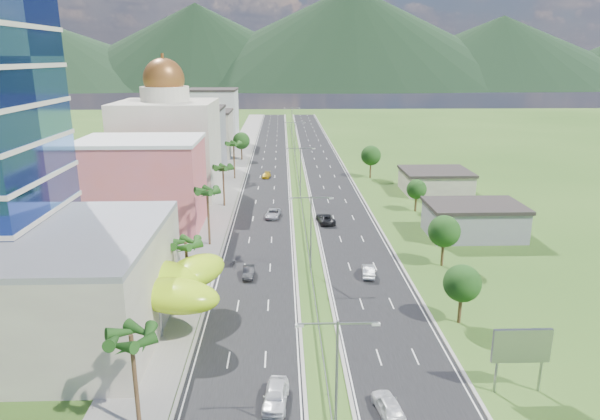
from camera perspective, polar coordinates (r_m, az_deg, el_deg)
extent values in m
plane|color=#2D5119|center=(65.76, 1.61, -10.07)|extent=(500.00, 500.00, 0.00)
cube|color=black|center=(151.75, -3.32, 5.04)|extent=(11.00, 260.00, 0.04)
cube|color=black|center=(152.13, 2.36, 5.08)|extent=(11.00, 260.00, 0.04)
cube|color=gray|center=(152.27, -6.91, 5.00)|extent=(7.00, 260.00, 0.12)
cube|color=gray|center=(134.01, -0.27, 3.85)|extent=(0.08, 216.00, 0.28)
cube|color=gray|center=(234.70, -1.02, 9.06)|extent=(0.10, 0.12, 0.70)
cylinder|color=gray|center=(41.42, 3.90, -18.48)|extent=(0.20, 0.20, 11.00)
cube|color=gray|center=(38.55, 1.87, -12.05)|extent=(2.88, 0.12, 0.12)
cube|color=gray|center=(38.83, 6.21, -11.92)|extent=(2.88, 0.12, 0.12)
cube|color=silver|center=(38.54, -0.07, -12.22)|extent=(0.60, 0.25, 0.18)
cube|color=silver|center=(39.07, 8.11, -11.97)|extent=(0.60, 0.25, 0.18)
cylinder|color=gray|center=(72.90, 1.16, -2.71)|extent=(0.20, 0.20, 11.00)
cube|color=gray|center=(71.31, 0.03, 1.31)|extent=(2.88, 0.12, 0.12)
cube|color=gray|center=(71.47, 2.34, 1.33)|extent=(2.88, 0.12, 0.12)
cube|color=silver|center=(71.31, -1.00, 1.22)|extent=(0.60, 0.25, 0.18)
cube|color=silver|center=(71.60, 3.36, 1.26)|extent=(0.60, 0.25, 0.18)
cylinder|color=gray|center=(111.48, 0.06, 3.91)|extent=(0.20, 0.20, 11.00)
cube|color=gray|center=(110.45, -0.69, 6.60)|extent=(2.88, 0.12, 0.12)
cube|color=gray|center=(110.55, 0.81, 6.60)|extent=(2.88, 0.12, 0.12)
cube|color=silver|center=(110.45, -1.36, 6.54)|extent=(0.60, 0.25, 0.18)
cube|color=silver|center=(110.63, 1.47, 6.56)|extent=(0.60, 0.25, 0.18)
cylinder|color=gray|center=(155.74, -0.53, 7.40)|extent=(0.20, 0.20, 11.00)
cube|color=gray|center=(155.01, -1.07, 9.33)|extent=(2.88, 0.12, 0.12)
cube|color=gray|center=(155.08, 0.00, 9.34)|extent=(2.88, 0.12, 0.12)
cube|color=silver|center=(155.00, -1.55, 9.29)|extent=(0.60, 0.25, 0.18)
cube|color=silver|center=(155.14, 0.48, 9.30)|extent=(0.60, 0.25, 0.18)
cylinder|color=gray|center=(200.34, -0.86, 9.33)|extent=(0.20, 0.20, 11.00)
cube|color=gray|center=(199.76, -1.29, 10.84)|extent=(2.88, 0.12, 0.12)
cube|color=gray|center=(199.82, -0.45, 10.85)|extent=(2.88, 0.12, 0.12)
cube|color=silver|center=(199.76, -1.66, 10.81)|extent=(0.60, 0.25, 0.18)
cube|color=silver|center=(199.86, -0.07, 10.82)|extent=(0.60, 0.25, 0.18)
cube|color=#A09484|center=(64.37, -27.98, -7.30)|extent=(30.00, 24.00, 11.00)
cylinder|color=gray|center=(66.13, -19.78, -9.01)|extent=(0.50, 0.50, 4.00)
cylinder|color=gray|center=(59.96, -14.71, -11.23)|extent=(0.50, 0.50, 4.00)
cylinder|color=gray|center=(58.43, -19.26, -12.39)|extent=(0.50, 0.50, 4.00)
cylinder|color=gray|center=(63.96, -11.98, -9.24)|extent=(0.50, 0.50, 4.00)
cube|color=#D85F58|center=(96.49, -16.43, 2.55)|extent=(20.00, 15.00, 15.00)
cube|color=beige|center=(117.99, -13.84, 6.35)|extent=(20.00, 20.00, 20.00)
cylinder|color=beige|center=(116.69, -14.22, 11.92)|extent=(10.00, 10.00, 3.00)
sphere|color=brown|center=(116.54, -14.32, 13.39)|extent=(8.40, 8.40, 8.40)
cube|color=gray|center=(142.39, -11.39, 7.28)|extent=(16.00, 15.00, 16.00)
cube|color=#A09484|center=(164.12, -10.15, 7.95)|extent=(16.00, 15.00, 13.00)
cube|color=silver|center=(186.45, -9.22, 9.71)|extent=(16.00, 15.00, 18.00)
cylinder|color=gray|center=(52.70, 20.15, -16.31)|extent=(0.24, 0.24, 3.20)
cylinder|color=gray|center=(54.26, 24.22, -15.78)|extent=(0.24, 0.24, 3.20)
cube|color=#D85919|center=(51.98, 22.57, -13.23)|extent=(5.20, 0.35, 3.20)
cube|color=gray|center=(93.57, 18.02, -1.18)|extent=(15.00, 10.00, 5.00)
cube|color=#A09484|center=(121.81, 14.24, 2.87)|extent=(14.00, 12.00, 4.40)
cylinder|color=#47301C|center=(45.93, -17.14, -17.28)|extent=(0.36, 0.36, 8.50)
cylinder|color=#47301C|center=(66.95, -11.92, -6.42)|extent=(0.36, 0.36, 7.50)
cylinder|color=#47301C|center=(85.34, -9.73, -0.83)|extent=(0.36, 0.36, 9.00)
cylinder|color=#47301C|center=(107.51, -8.14, 2.47)|extent=(0.36, 0.36, 8.00)
cylinder|color=#47301C|center=(131.76, -7.03, 5.20)|extent=(0.36, 0.36, 8.80)
cylinder|color=#47301C|center=(156.62, -6.24, 6.22)|extent=(0.40, 0.40, 4.90)
sphere|color=#1E4816|center=(156.12, -6.27, 7.36)|extent=(4.90, 4.90, 4.90)
cylinder|color=#47301C|center=(63.42, 16.72, -9.72)|extent=(0.40, 0.40, 4.20)
sphere|color=#1E4816|center=(62.32, 16.92, -7.48)|extent=(4.20, 4.20, 4.20)
cylinder|color=#47301C|center=(79.14, 14.98, -4.21)|extent=(0.40, 0.40, 4.55)
sphere|color=#1E4816|center=(78.20, 15.13, -2.20)|extent=(4.55, 4.55, 4.55)
cylinder|color=#47301C|center=(105.75, 12.25, 0.88)|extent=(0.40, 0.40, 3.85)
sphere|color=#1E4816|center=(105.15, 12.33, 2.18)|extent=(3.85, 3.85, 3.85)
cylinder|color=#47301C|center=(133.42, 7.52, 4.46)|extent=(0.40, 0.40, 4.90)
sphere|color=#1E4816|center=(132.83, 7.57, 5.79)|extent=(4.90, 4.90, 4.90)
imported|color=white|center=(48.70, -2.60, -19.14)|extent=(2.55, 5.21, 1.71)
imported|color=black|center=(73.49, -5.51, -6.61)|extent=(1.49, 4.18, 1.37)
imported|color=#A0A1A7|center=(99.72, -2.90, -0.37)|extent=(3.24, 5.67, 1.49)
imported|color=gold|center=(132.88, -3.61, 3.74)|extent=(2.35, 4.52, 1.25)
imported|color=silver|center=(48.21, 9.41, -19.87)|extent=(2.56, 4.88, 1.58)
imported|color=#AAADB2|center=(74.06, 7.30, -6.43)|extent=(2.09, 4.70, 1.50)
imported|color=black|center=(96.38, 2.74, -0.91)|extent=(3.47, 6.18, 1.63)
imported|color=black|center=(77.50, -7.09, -5.52)|extent=(0.77, 1.85, 1.15)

